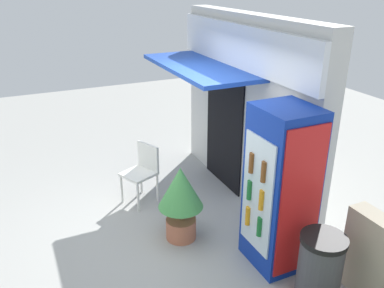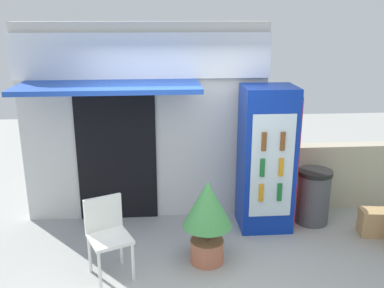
# 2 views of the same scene
# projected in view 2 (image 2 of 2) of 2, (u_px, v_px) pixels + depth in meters

# --- Properties ---
(ground) EXTENTS (16.00, 16.00, 0.00)m
(ground) POSITION_uv_depth(u_px,v_px,m) (188.00, 275.00, 4.91)
(ground) COLOR #A3A39E
(storefront_building) EXTENTS (3.44, 1.23, 2.79)m
(storefront_building) POSITION_uv_depth(u_px,v_px,m) (143.00, 119.00, 6.01)
(storefront_building) COLOR silver
(storefront_building) RESTS_ON ground
(drink_cooler) EXTENTS (0.72, 0.68, 1.99)m
(drink_cooler) POSITION_uv_depth(u_px,v_px,m) (267.00, 159.00, 5.78)
(drink_cooler) COLOR #0C2D9E
(drink_cooler) RESTS_ON ground
(plastic_chair) EXTENTS (0.58, 0.59, 0.91)m
(plastic_chair) POSITION_uv_depth(u_px,v_px,m) (107.00, 231.00, 4.80)
(plastic_chair) COLOR white
(plastic_chair) RESTS_ON ground
(potted_plant_near_shop) EXTENTS (0.59, 0.59, 1.05)m
(potted_plant_near_shop) POSITION_uv_depth(u_px,v_px,m) (207.00, 213.00, 4.99)
(potted_plant_near_shop) COLOR #BC6B4C
(potted_plant_near_shop) RESTS_ON ground
(trash_bin) EXTENTS (0.49, 0.49, 0.79)m
(trash_bin) POSITION_uv_depth(u_px,v_px,m) (313.00, 196.00, 6.06)
(trash_bin) COLOR #47474C
(trash_bin) RESTS_ON ground
(stone_boundary_wall) EXTENTS (2.63, 0.24, 0.99)m
(stone_boundary_wall) POSITION_uv_depth(u_px,v_px,m) (376.00, 174.00, 6.62)
(stone_boundary_wall) COLOR #B7AD93
(stone_boundary_wall) RESTS_ON ground
(cardboard_box) EXTENTS (0.45, 0.31, 0.36)m
(cardboard_box) POSITION_uv_depth(u_px,v_px,m) (375.00, 222.00, 5.75)
(cardboard_box) COLOR tan
(cardboard_box) RESTS_ON ground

